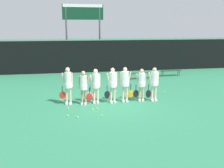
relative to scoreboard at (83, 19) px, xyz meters
The scene contains 23 objects.
ground_plane 10.89m from the scoreboard, 87.03° to the right, with size 140.00×140.00×0.00m, color #2D7F56.
fence_windscreen 3.15m from the scoreboard, 66.22° to the right, with size 60.00×0.08×2.64m.
scoreboard is the anchor object (origin of this frame).
bench_courtside 7.02m from the scoreboard, 51.75° to the right, with size 1.96×0.59×0.44m.
bench_far 8.30m from the scoreboard, 32.27° to the right, with size 1.65×0.47×0.43m.
player_0 10.54m from the scoreboard, 98.92° to the right, with size 0.66×0.37×1.79m.
player_1 10.65m from the scoreboard, 94.70° to the right, with size 0.64×0.36×1.62m.
player_2 10.49m from the scoreboard, 91.41° to the right, with size 0.66×0.36×1.68m.
player_3 10.56m from the scoreboard, 86.74° to the right, with size 0.65×0.38×1.73m.
player_4 10.56m from the scoreboard, 83.07° to the right, with size 0.67×0.40×1.74m.
player_5 10.76m from the scoreboard, 78.58° to the right, with size 0.64×0.35×1.65m.
player_6 10.93m from the scoreboard, 75.26° to the right, with size 0.67×0.39×1.72m.
tennis_ball_0 11.83m from the scoreboard, 92.72° to the right, with size 0.07×0.07×0.07m, color #CCE033.
tennis_ball_1 11.75m from the scoreboard, 91.56° to the right, with size 0.07×0.07×0.07m, color #CCE033.
tennis_ball_2 9.10m from the scoreboard, 81.66° to the right, with size 0.07×0.07×0.07m, color #CCE033.
tennis_ball_3 11.65m from the scoreboard, 98.50° to the right, with size 0.07×0.07×0.07m, color #CCE033.
tennis_ball_4 12.55m from the scoreboard, 97.95° to the right, with size 0.07×0.07×0.07m, color #CCE033.
tennis_ball_5 10.38m from the scoreboard, 66.25° to the right, with size 0.07×0.07×0.07m, color #CCE033.
tennis_ball_6 12.75m from the scoreboard, 95.94° to the right, with size 0.07×0.07×0.07m, color #CCE033.
tennis_ball_7 9.03m from the scoreboard, 85.87° to the right, with size 0.07×0.07×0.07m, color #CCE033.
tennis_ball_8 12.67m from the scoreboard, 91.27° to the right, with size 0.07×0.07×0.07m, color #CCE033.
tennis_ball_9 10.33m from the scoreboard, 101.85° to the right, with size 0.06×0.06×0.06m, color #CCE033.
tennis_ball_10 9.80m from the scoreboard, 80.12° to the right, with size 0.07×0.07×0.07m, color #CCE033.
Camera 1 is at (-2.25, -12.20, 3.68)m, focal length 42.00 mm.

